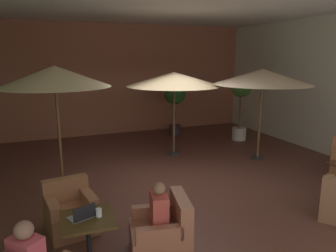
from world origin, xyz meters
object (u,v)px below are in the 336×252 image
patio_umbrella_tall_red (174,79)px  patio_umbrella_center_beige (262,77)px  cafe_table_front_left (88,229)px  open_laptop (83,215)px  armchair_front_left_south (163,234)px  iced_drink_cup (99,213)px  armchair_front_left_north (71,212)px  potted_tree_left_corner (241,97)px  patio_umbrella_near_wall (55,77)px  potted_tree_mid_left (175,99)px  patron_by_window (159,209)px

patio_umbrella_tall_red → patio_umbrella_center_beige: patio_umbrella_center_beige is taller
cafe_table_front_left → open_laptop: (-0.06, 0.01, 0.21)m
armchair_front_left_south → iced_drink_cup: (-0.83, 0.18, 0.41)m
armchair_front_left_north → potted_tree_left_corner: size_ratio=0.42×
patio_umbrella_tall_red → armchair_front_left_north: bearing=-135.3°
patio_umbrella_near_wall → cafe_table_front_left: bearing=-87.0°
potted_tree_mid_left → patio_umbrella_near_wall: bearing=-140.1°
patron_by_window → open_laptop: bearing=169.0°
armchair_front_left_north → potted_tree_mid_left: potted_tree_mid_left is taller
armchair_front_left_north → potted_tree_left_corner: potted_tree_left_corner is taller
patron_by_window → open_laptop: patron_by_window is taller
cafe_table_front_left → armchair_front_left_south: 1.02m
armchair_front_left_north → patio_umbrella_center_beige: bearing=20.1°
patio_umbrella_near_wall → potted_tree_mid_left: size_ratio=1.40×
potted_tree_left_corner → iced_drink_cup: (-5.45, -4.74, -0.71)m
cafe_table_front_left → armchair_front_left_north: (-0.15, 0.98, -0.21)m
armchair_front_left_south → armchair_front_left_north: bearing=133.7°
patio_umbrella_center_beige → potted_tree_mid_left: patio_umbrella_center_beige is taller
armchair_front_left_north → cafe_table_front_left: bearing=-81.6°
potted_tree_left_corner → patio_umbrella_near_wall: bearing=-161.2°
patio_umbrella_tall_red → open_laptop: (-3.01, -4.03, -1.41)m
patio_umbrella_center_beige → patron_by_window: patio_umbrella_center_beige is taller
patio_umbrella_tall_red → iced_drink_cup: (-2.80, -4.05, -1.40)m
potted_tree_left_corner → open_laptop: 7.40m
patio_umbrella_near_wall → iced_drink_cup: (0.29, -2.79, -1.61)m
cafe_table_front_left → patron_by_window: size_ratio=1.08×
armchair_front_left_south → potted_tree_left_corner: bearing=46.8°
armchair_front_left_south → patio_umbrella_tall_red: size_ratio=0.35×
armchair_front_left_south → patio_umbrella_near_wall: 3.76m
armchair_front_left_north → iced_drink_cup: armchair_front_left_north is taller
patio_umbrella_near_wall → patron_by_window: (1.08, -2.96, -1.63)m
patio_umbrella_tall_red → patio_umbrella_center_beige: bearing=-31.5°
patio_umbrella_near_wall → patron_by_window: size_ratio=3.82×
patio_umbrella_near_wall → open_laptop: (0.09, -2.77, -1.62)m
iced_drink_cup → armchair_front_left_north: bearing=106.3°
iced_drink_cup → cafe_table_front_left: bearing=173.9°
open_laptop → iced_drink_cup: bearing=-5.8°
patio_umbrella_center_beige → patio_umbrella_near_wall: patio_umbrella_near_wall is taller
armchair_front_left_south → open_laptop: bearing=169.0°
armchair_front_left_south → open_laptop: 1.13m
patron_by_window → patio_umbrella_near_wall: bearing=110.0°
potted_tree_mid_left → patron_by_window: potted_tree_mid_left is taller
patio_umbrella_center_beige → cafe_table_front_left: bearing=-150.0°
armchair_front_left_south → patio_umbrella_near_wall: patio_umbrella_near_wall is taller
patio_umbrella_center_beige → iced_drink_cup: size_ratio=23.00×
cafe_table_front_left → armchair_front_left_south: armchair_front_left_south is taller
armchair_front_left_north → armchair_front_left_south: bearing=-46.3°
iced_drink_cup → patio_umbrella_near_wall: bearing=96.0°
armchair_front_left_north → patio_umbrella_near_wall: size_ratio=0.34×
patio_umbrella_tall_red → potted_tree_mid_left: patio_umbrella_tall_red is taller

